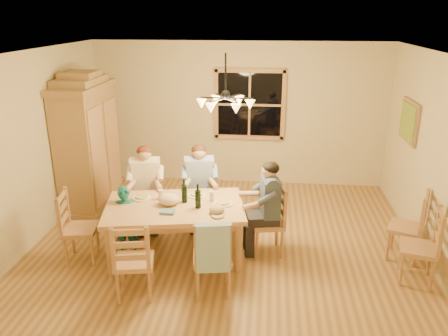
# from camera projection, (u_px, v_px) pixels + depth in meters

# --- Properties ---
(floor) EXTENTS (5.50, 5.50, 0.00)m
(floor) POSITION_uv_depth(u_px,v_px,m) (225.00, 243.00, 6.38)
(floor) COLOR olive
(floor) RESTS_ON ground
(ceiling) EXTENTS (5.50, 5.00, 0.02)m
(ceiling) POSITION_uv_depth(u_px,v_px,m) (226.00, 53.00, 5.47)
(ceiling) COLOR white
(ceiling) RESTS_ON wall_back
(wall_back) EXTENTS (5.50, 0.02, 2.70)m
(wall_back) POSITION_uv_depth(u_px,v_px,m) (239.00, 115.00, 8.27)
(wall_back) COLOR beige
(wall_back) RESTS_ON floor
(wall_left) EXTENTS (0.02, 5.00, 2.70)m
(wall_left) POSITION_uv_depth(u_px,v_px,m) (33.00, 149.00, 6.20)
(wall_left) COLOR beige
(wall_left) RESTS_ON floor
(wall_right) EXTENTS (0.02, 5.00, 2.70)m
(wall_right) POSITION_uv_depth(u_px,v_px,m) (436.00, 162.00, 5.65)
(wall_right) COLOR beige
(wall_right) RESTS_ON floor
(window) EXTENTS (1.30, 0.06, 1.30)m
(window) POSITION_uv_depth(u_px,v_px,m) (250.00, 105.00, 8.15)
(window) COLOR black
(window) RESTS_ON wall_back
(painting) EXTENTS (0.06, 0.78, 0.64)m
(painting) POSITION_uv_depth(u_px,v_px,m) (409.00, 121.00, 6.70)
(painting) COLOR olive
(painting) RESTS_ON wall_right
(chandelier) EXTENTS (0.77, 0.68, 0.71)m
(chandelier) POSITION_uv_depth(u_px,v_px,m) (226.00, 102.00, 5.68)
(chandelier) COLOR black
(chandelier) RESTS_ON ceiling
(armoire) EXTENTS (0.66, 1.40, 2.30)m
(armoire) POSITION_uv_depth(u_px,v_px,m) (88.00, 147.00, 7.29)
(armoire) COLOR olive
(armoire) RESTS_ON floor
(dining_table) EXTENTS (1.99, 1.42, 0.76)m
(dining_table) POSITION_uv_depth(u_px,v_px,m) (175.00, 212.00, 5.83)
(dining_table) COLOR tan
(dining_table) RESTS_ON floor
(chair_far_left) EXTENTS (0.51, 0.49, 0.99)m
(chair_far_left) POSITION_uv_depth(u_px,v_px,m) (148.00, 210.00, 6.73)
(chair_far_left) COLOR tan
(chair_far_left) RESTS_ON floor
(chair_far_right) EXTENTS (0.51, 0.49, 0.99)m
(chair_far_right) POSITION_uv_depth(u_px,v_px,m) (200.00, 208.00, 6.79)
(chair_far_right) COLOR tan
(chair_far_right) RESTS_ON floor
(chair_near_left) EXTENTS (0.51, 0.49, 0.99)m
(chair_near_left) POSITION_uv_depth(u_px,v_px,m) (135.00, 273.00, 5.11)
(chair_near_left) COLOR tan
(chair_near_left) RESTS_ON floor
(chair_near_right) EXTENTS (0.51, 0.49, 0.99)m
(chair_near_right) POSITION_uv_depth(u_px,v_px,m) (212.00, 269.00, 5.18)
(chair_near_right) COLOR tan
(chair_near_right) RESTS_ON floor
(chair_end_left) EXTENTS (0.49, 0.51, 0.99)m
(chair_end_left) POSITION_uv_depth(u_px,v_px,m) (82.00, 239.00, 5.86)
(chair_end_left) COLOR tan
(chair_end_left) RESTS_ON floor
(chair_end_right) EXTENTS (0.49, 0.51, 0.99)m
(chair_end_right) POSITION_uv_depth(u_px,v_px,m) (267.00, 232.00, 6.05)
(chair_end_right) COLOR tan
(chair_end_right) RESTS_ON floor
(adult_woman) EXTENTS (0.45, 0.48, 0.87)m
(adult_woman) POSITION_uv_depth(u_px,v_px,m) (146.00, 178.00, 6.55)
(adult_woman) COLOR beige
(adult_woman) RESTS_ON floor
(adult_plaid_man) EXTENTS (0.45, 0.48, 0.87)m
(adult_plaid_man) POSITION_uv_depth(u_px,v_px,m) (199.00, 176.00, 6.60)
(adult_plaid_man) COLOR #375598
(adult_plaid_man) RESTS_ON floor
(adult_slate_man) EXTENTS (0.48, 0.45, 0.87)m
(adult_slate_man) POSITION_uv_depth(u_px,v_px,m) (269.00, 197.00, 5.86)
(adult_slate_man) COLOR #3F4B65
(adult_slate_man) RESTS_ON floor
(towel) EXTENTS (0.39, 0.17, 0.58)m
(towel) POSITION_uv_depth(u_px,v_px,m) (213.00, 248.00, 4.87)
(towel) COLOR #95B8C9
(towel) RESTS_ON chair_near_right
(wine_bottle_a) EXTENTS (0.08, 0.08, 0.33)m
(wine_bottle_a) POSITION_uv_depth(u_px,v_px,m) (184.00, 191.00, 5.84)
(wine_bottle_a) COLOR black
(wine_bottle_a) RESTS_ON dining_table
(wine_bottle_b) EXTENTS (0.08, 0.08, 0.33)m
(wine_bottle_b) POSITION_uv_depth(u_px,v_px,m) (198.00, 196.00, 5.68)
(wine_bottle_b) COLOR black
(wine_bottle_b) RESTS_ON dining_table
(plate_woman) EXTENTS (0.26, 0.26, 0.02)m
(plate_woman) POSITION_uv_depth(u_px,v_px,m) (142.00, 198.00, 6.01)
(plate_woman) COLOR white
(plate_woman) RESTS_ON dining_table
(plate_plaid) EXTENTS (0.26, 0.26, 0.02)m
(plate_plaid) POSITION_uv_depth(u_px,v_px,m) (197.00, 195.00, 6.09)
(plate_plaid) COLOR white
(plate_plaid) RESTS_ON dining_table
(plate_slate) EXTENTS (0.26, 0.26, 0.02)m
(plate_slate) POSITION_uv_depth(u_px,v_px,m) (223.00, 203.00, 5.83)
(plate_slate) COLOR white
(plate_slate) RESTS_ON dining_table
(wine_glass_a) EXTENTS (0.06, 0.06, 0.14)m
(wine_glass_a) POSITION_uv_depth(u_px,v_px,m) (161.00, 195.00, 5.96)
(wine_glass_a) COLOR silver
(wine_glass_a) RESTS_ON dining_table
(wine_glass_b) EXTENTS (0.06, 0.06, 0.14)m
(wine_glass_b) POSITION_uv_depth(u_px,v_px,m) (212.00, 196.00, 5.91)
(wine_glass_b) COLOR silver
(wine_glass_b) RESTS_ON dining_table
(cap) EXTENTS (0.20, 0.20, 0.11)m
(cap) POSITION_uv_depth(u_px,v_px,m) (217.00, 209.00, 5.56)
(cap) COLOR tan
(cap) RESTS_ON dining_table
(napkin) EXTENTS (0.20, 0.17, 0.03)m
(napkin) POSITION_uv_depth(u_px,v_px,m) (168.00, 212.00, 5.58)
(napkin) COLOR teal
(napkin) RESTS_ON dining_table
(cloth_bundle) EXTENTS (0.28, 0.22, 0.15)m
(cloth_bundle) POSITION_uv_depth(u_px,v_px,m) (168.00, 199.00, 5.79)
(cloth_bundle) COLOR beige
(cloth_bundle) RESTS_ON dining_table
(child) EXTENTS (0.39, 0.29, 0.98)m
(child) POSITION_uv_depth(u_px,v_px,m) (126.00, 221.00, 5.96)
(child) COLOR #17636B
(child) RESTS_ON floor
(chair_spare_front) EXTENTS (0.51, 0.53, 0.99)m
(chair_spare_front) POSITION_uv_depth(u_px,v_px,m) (417.00, 259.00, 5.39)
(chair_spare_front) COLOR tan
(chair_spare_front) RESTS_ON floor
(chair_spare_back) EXTENTS (0.56, 0.57, 0.99)m
(chair_spare_back) POSITION_uv_depth(u_px,v_px,m) (404.00, 238.00, 5.90)
(chair_spare_back) COLOR tan
(chair_spare_back) RESTS_ON floor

